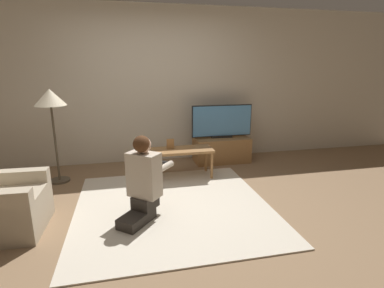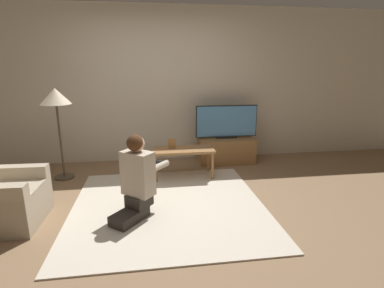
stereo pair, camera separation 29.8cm
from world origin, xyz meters
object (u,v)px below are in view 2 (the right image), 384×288
object	(u,v)px
coffee_table	(183,152)
tv	(227,122)
person_kneeling	(137,178)
floor_lamp	(56,102)

from	to	relation	value
coffee_table	tv	bearing A→B (deg)	37.84
tv	person_kneeling	size ratio (longest dim) A/B	1.14
tv	person_kneeling	distance (m)	2.30
tv	floor_lamp	bearing A→B (deg)	-171.16
coffee_table	person_kneeling	xyz separation A→B (m)	(-0.63, -1.13, 0.07)
tv	floor_lamp	distance (m)	2.66
floor_lamp	coffee_table	bearing A→B (deg)	-7.46
tv	coffee_table	bearing A→B (deg)	-142.16
coffee_table	person_kneeling	size ratio (longest dim) A/B	0.98
tv	person_kneeling	world-z (taller)	tv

